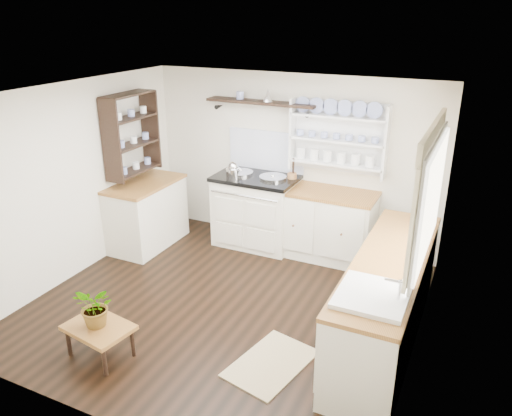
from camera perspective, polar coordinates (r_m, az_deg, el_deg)
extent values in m
cube|color=black|center=(5.64, -3.44, -10.90)|extent=(4.00, 3.80, 0.01)
cube|color=silver|center=(6.74, 4.09, 5.42)|extent=(4.00, 0.02, 2.30)
cube|color=silver|center=(4.56, 18.91, -3.94)|extent=(0.02, 3.80, 2.30)
cube|color=silver|center=(6.28, -19.96, 2.90)|extent=(0.02, 3.80, 2.30)
cube|color=white|center=(4.81, -4.07, 12.87)|extent=(4.00, 3.80, 0.01)
cube|color=white|center=(4.57, 19.19, 0.85)|extent=(0.04, 1.40, 1.00)
cube|color=white|center=(4.58, 18.95, 0.89)|extent=(0.02, 1.50, 1.10)
cube|color=beige|center=(4.42, 19.60, 7.98)|extent=(0.04, 1.55, 0.18)
cube|color=white|center=(6.82, 0.02, -0.43)|extent=(1.06, 0.69, 0.93)
cube|color=black|center=(6.65, 0.02, 3.47)|extent=(1.10, 0.73, 0.05)
cylinder|color=silver|center=(6.74, -1.85, 4.07)|extent=(0.36, 0.36, 0.03)
cylinder|color=silver|center=(6.55, 1.95, 3.52)|extent=(0.36, 0.36, 0.03)
cylinder|color=silver|center=(6.37, -1.45, 1.38)|extent=(0.95, 0.02, 0.02)
cube|color=beige|center=(6.53, 7.86, -1.91)|extent=(1.25, 0.60, 0.88)
cube|color=brown|center=(6.37, 8.06, 1.72)|extent=(1.27, 0.63, 0.04)
cube|color=beige|center=(5.01, 14.65, -10.26)|extent=(0.60, 2.40, 0.88)
cube|color=brown|center=(4.80, 15.14, -5.78)|extent=(0.62, 2.43, 0.04)
cube|color=white|center=(4.19, 13.02, -11.12)|extent=(0.55, 0.60, 0.28)
cylinder|color=silver|center=(4.07, 16.03, -9.26)|extent=(0.02, 0.02, 0.22)
cube|color=beige|center=(6.96, -12.33, -0.73)|extent=(0.60, 1.10, 0.88)
cube|color=brown|center=(6.80, -12.62, 2.70)|extent=(0.62, 1.13, 0.04)
cube|color=white|center=(6.43, 9.57, 8.05)|extent=(1.20, 0.03, 0.90)
cube|color=white|center=(6.34, 9.34, 7.88)|extent=(1.20, 0.22, 0.02)
cylinder|color=navy|center=(6.29, 9.52, 10.29)|extent=(0.20, 0.02, 0.20)
cube|color=black|center=(6.61, 0.55, 11.99)|extent=(1.50, 0.24, 0.04)
cone|color=black|center=(6.98, -4.16, 11.54)|extent=(0.06, 0.20, 0.06)
cone|color=black|center=(6.45, 6.15, 10.64)|extent=(0.06, 0.20, 0.06)
cube|color=black|center=(6.71, -14.05, 8.27)|extent=(0.28, 0.80, 1.05)
cylinder|color=#936136|center=(6.57, 4.14, 3.41)|extent=(0.12, 0.12, 0.14)
cube|color=brown|center=(4.95, -17.54, -12.91)|extent=(0.66, 0.52, 0.04)
cylinder|color=black|center=(5.14, -20.61, -14.14)|extent=(0.04, 0.04, 0.29)
cylinder|color=black|center=(5.29, -17.68, -12.61)|extent=(0.04, 0.04, 0.29)
cylinder|color=black|center=(4.80, -16.93, -16.47)|extent=(0.04, 0.04, 0.29)
cylinder|color=black|center=(4.96, -13.91, -14.72)|extent=(0.04, 0.04, 0.29)
imported|color=#3F7233|center=(4.83, -17.84, -10.71)|extent=(0.45, 0.43, 0.41)
cube|color=#967E57|center=(4.81, 1.72, -17.32)|extent=(0.72, 0.95, 0.02)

